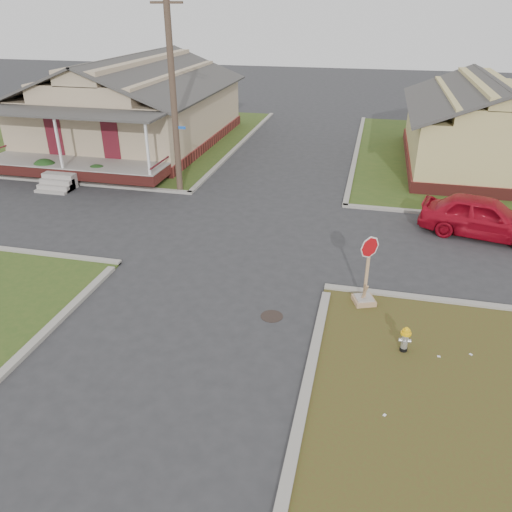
% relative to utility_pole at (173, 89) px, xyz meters
% --- Properties ---
extents(ground, '(120.00, 120.00, 0.00)m').
position_rel_utility_pole_xyz_m(ground, '(4.20, -8.90, -4.66)').
color(ground, '#2D2D2F').
rests_on(ground, ground).
extents(verge_far_left, '(19.00, 19.00, 0.05)m').
position_rel_utility_pole_xyz_m(verge_far_left, '(-8.80, 9.10, -4.64)').
color(verge_far_left, '#334D1B').
rests_on(verge_far_left, ground).
extents(curbs, '(80.00, 40.00, 0.12)m').
position_rel_utility_pole_xyz_m(curbs, '(4.20, -3.90, -4.66)').
color(curbs, '#9A958B').
rests_on(curbs, ground).
extents(manhole, '(0.64, 0.64, 0.01)m').
position_rel_utility_pole_xyz_m(manhole, '(6.40, -9.40, -4.66)').
color(manhole, black).
rests_on(manhole, ground).
extents(corner_house, '(10.10, 15.50, 5.30)m').
position_rel_utility_pole_xyz_m(corner_house, '(-5.80, 7.78, -2.38)').
color(corner_house, maroon).
rests_on(corner_house, ground).
extents(side_house_yellow, '(7.60, 11.60, 4.70)m').
position_rel_utility_pole_xyz_m(side_house_yellow, '(14.20, 7.60, -2.47)').
color(side_house_yellow, maroon).
rests_on(side_house_yellow, ground).
extents(utility_pole, '(1.80, 0.28, 9.00)m').
position_rel_utility_pole_xyz_m(utility_pole, '(0.00, 0.00, 0.00)').
color(utility_pole, '#433227').
rests_on(utility_pole, ground).
extents(fire_hydrant, '(0.27, 0.27, 0.72)m').
position_rel_utility_pole_xyz_m(fire_hydrant, '(10.02, -10.21, -4.22)').
color(fire_hydrant, black).
rests_on(fire_hydrant, ground).
extents(stop_sign, '(0.62, 0.60, 2.18)m').
position_rel_utility_pole_xyz_m(stop_sign, '(8.92, -8.12, -4.14)').
color(stop_sign, '#A17C57').
rests_on(stop_sign, ground).
extents(red_sedan, '(4.88, 2.84, 1.56)m').
position_rel_utility_pole_xyz_m(red_sedan, '(13.07, -2.13, -3.88)').
color(red_sedan, '#A80C1E').
rests_on(red_sedan, ground).
extents(hedge_left, '(1.37, 1.12, 1.05)m').
position_rel_utility_pole_xyz_m(hedge_left, '(-7.13, 0.01, -4.09)').
color(hedge_left, '#163814').
rests_on(hedge_left, verge_far_left).
extents(hedge_right, '(1.25, 1.02, 0.96)m').
position_rel_utility_pole_xyz_m(hedge_right, '(-4.33, 0.15, -4.13)').
color(hedge_right, '#163814').
rests_on(hedge_right, verge_far_left).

